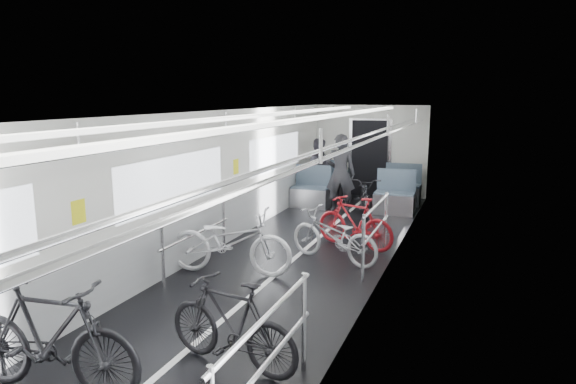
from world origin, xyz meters
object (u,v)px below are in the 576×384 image
(bike_left_far, at_px, (230,242))
(person_seated, at_px, (317,170))
(person_standing, at_px, (340,174))
(bike_right_near, at_px, (231,323))
(bike_right_far, at_px, (355,222))
(bike_left_mid, at_px, (49,337))
(bike_right_mid, at_px, (333,236))
(bike_aisle, at_px, (365,196))

(bike_left_far, height_order, person_seated, person_seated)
(bike_left_far, height_order, person_standing, person_standing)
(person_standing, bearing_deg, person_seated, -60.84)
(bike_right_near, bearing_deg, bike_right_far, -171.56)
(person_seated, bearing_deg, bike_left_far, 77.77)
(bike_left_mid, distance_m, bike_right_mid, 4.70)
(bike_right_near, relative_size, bike_right_far, 1.00)
(person_seated, bearing_deg, bike_aisle, 123.53)
(bike_right_near, distance_m, bike_aisle, 6.79)
(bike_right_far, xyz_separation_m, person_seated, (-1.84, 3.65, 0.33))
(bike_aisle, height_order, person_standing, person_standing)
(bike_left_mid, relative_size, person_seated, 1.14)
(bike_aisle, bearing_deg, bike_left_far, -119.63)
(bike_right_mid, bearing_deg, bike_right_far, -170.59)
(bike_right_mid, relative_size, person_seated, 1.02)
(bike_left_mid, relative_size, bike_left_far, 0.95)
(bike_aisle, bearing_deg, person_standing, 154.68)
(bike_right_near, distance_m, person_seated, 8.23)
(bike_right_near, distance_m, bike_right_far, 4.41)
(bike_aisle, bearing_deg, bike_left_mid, -114.05)
(bike_left_far, height_order, bike_right_near, bike_left_far)
(bike_aisle, distance_m, person_standing, 0.75)
(bike_left_far, bearing_deg, bike_left_mid, 170.57)
(person_standing, xyz_separation_m, person_seated, (-0.90, 1.16, -0.11))
(bike_left_mid, xyz_separation_m, person_standing, (0.55, 7.87, 0.36))
(bike_right_far, xyz_separation_m, person_standing, (-0.94, 2.49, 0.45))
(bike_right_mid, relative_size, person_standing, 0.90)
(bike_left_far, distance_m, person_seated, 5.65)
(bike_right_far, bearing_deg, person_seated, -134.45)
(bike_left_far, bearing_deg, bike_right_near, -161.13)
(bike_right_near, xyz_separation_m, bike_right_mid, (0.04, 3.52, -0.03))
(person_standing, bearing_deg, bike_right_mid, 94.43)
(bike_right_mid, bearing_deg, bike_right_near, 17.72)
(bike_right_mid, bearing_deg, bike_left_far, -31.18)
(bike_right_mid, distance_m, bike_aisle, 3.28)
(bike_right_near, bearing_deg, bike_left_mid, -42.32)
(bike_left_far, xyz_separation_m, bike_right_mid, (1.29, 1.10, -0.07))
(bike_left_mid, distance_m, bike_right_near, 1.64)
(bike_right_near, bearing_deg, bike_aisle, -167.83)
(bike_right_far, relative_size, bike_aisle, 0.88)
(bike_left_far, distance_m, bike_aisle, 4.51)
(bike_left_mid, bearing_deg, bike_right_mid, -23.25)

